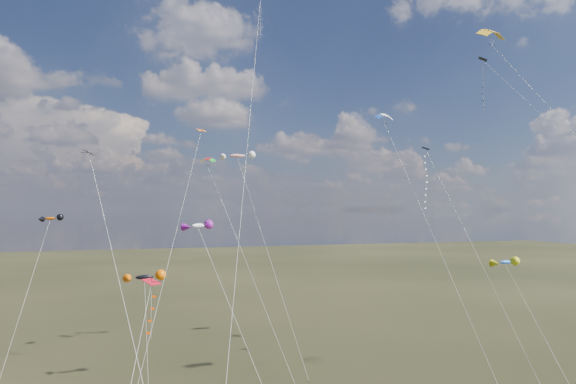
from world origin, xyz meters
name	(u,v)px	position (x,y,z in m)	size (l,w,h in m)	color
diamond_black_high	(501,98)	(25.41, 15.26, 30.22)	(16.09, 27.24, 35.50)	black
diamond_navy_tall	(259,38)	(-3.45, 17.32, 35.06)	(10.58, 28.88, 40.92)	#091F54
diamond_black_mid	(111,244)	(-17.44, 0.09, 14.99)	(5.82, 12.70, 21.20)	black
diamond_red_low	(149,317)	(-15.04, 0.33, 10.23)	(3.70, 8.52, 12.61)	red
diamond_navy_right	(430,186)	(15.76, 15.43, 19.75)	(4.42, 13.73, 24.18)	#090A52
diamond_orange_center	(186,190)	(-10.40, 20.78, 19.16)	(9.00, 19.92, 26.63)	orange
parafoil_yellow	(493,32)	(16.60, 5.99, 34.03)	(10.13, 25.12, 34.91)	gold
parafoil_blue_white	(385,116)	(15.84, 25.73, 29.37)	(4.15, 27.01, 30.18)	blue
parafoil_tricolor	(208,160)	(-6.64, 29.89, 23.27)	(6.47, 21.42, 23.99)	#DBBF07
novelty_black_orange	(145,277)	(-14.59, 20.01, 10.29)	(3.71, 7.20, 10.93)	black
novelty_orange_black	(50,219)	(-24.60, 29.52, 16.05)	(4.46, 12.56, 16.60)	#D95A09
novelty_white_purple	(199,227)	(-11.05, 6.56, 15.77)	(6.79, 8.52, 16.28)	white
novelty_redwhite_stripe	(238,156)	(-2.77, 30.51, 23.99)	(5.99, 17.06, 24.63)	red
novelty_blue_yellow	(506,263)	(16.34, 4.38, 12.32)	(3.09, 7.79, 12.82)	blue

